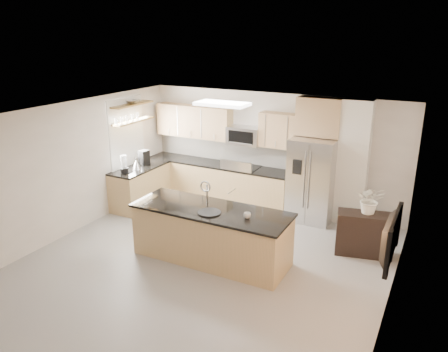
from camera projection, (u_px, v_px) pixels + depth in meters
The scene contains 27 objects.
floor at pixel (199, 268), 7.48m from camera, with size 6.50×6.50×0.00m, color gray.
ceiling at pixel (196, 118), 6.66m from camera, with size 6.00×6.50×0.02m, color silver.
wall_back at pixel (272, 151), 9.80m from camera, with size 6.00×0.02×2.60m, color silver.
wall_front at pixel (30, 301), 4.34m from camera, with size 6.00×0.02×2.60m, color silver.
wall_left at pixel (64, 171), 8.39m from camera, with size 0.02×6.50×2.60m, color silver.
wall_right at pixel (393, 235), 5.75m from camera, with size 0.02×6.50×2.60m, color silver.
back_counter at pixel (218, 182), 10.33m from camera, with size 3.55×0.66×1.44m.
left_counter at pixel (140, 186), 10.07m from camera, with size 0.66×1.50×0.92m.
range at pixel (241, 186), 10.05m from camera, with size 0.76×0.64×1.14m.
upper_cabinets at pixel (218, 124), 10.07m from camera, with size 3.50×0.33×0.75m.
microwave at pixel (244, 136), 9.79m from camera, with size 0.76×0.40×0.40m.
refrigerator at pixel (312, 180), 9.15m from camera, with size 0.92×0.78×1.78m.
partition_column at pixel (353, 163), 8.87m from camera, with size 0.60×0.30×2.60m, color white.
window at pixel (126, 134), 9.82m from camera, with size 0.04×1.15×1.65m.
shelf_lower at pixel (133, 121), 9.76m from camera, with size 0.30×1.20×0.04m, color olive.
shelf_upper at pixel (132, 104), 9.64m from camera, with size 0.30×1.20×0.04m, color olive.
ceiling_fixture at pixel (222, 104), 8.19m from camera, with size 1.00×0.50×0.06m, color white.
island at pixel (211, 234), 7.63m from camera, with size 2.78×1.02×1.38m.
credenza at pixel (364, 234), 7.83m from camera, with size 0.99×0.41×0.79m, color black.
cup at pixel (247, 215), 7.10m from camera, with size 0.12×0.12×0.09m, color white.
platter at pixel (209, 212), 7.31m from camera, with size 0.39×0.39×0.02m, color black.
blender at pixel (124, 165), 9.44m from camera, with size 0.17×0.17×0.40m.
kettle at pixel (136, 164), 9.74m from camera, with size 0.21×0.21×0.26m.
coffee_maker at pixel (144, 158), 10.06m from camera, with size 0.21×0.24×0.34m.
bowl at pixel (133, 101), 9.67m from camera, with size 0.39×0.39×0.09m, color #BCBCBE.
flower_vase at pixel (371, 193), 7.62m from camera, with size 0.69×0.60×0.77m, color white.
television at pixel (384, 236), 5.60m from camera, with size 1.08×0.14×0.62m, color black.
Camera 1 is at (3.44, -5.65, 3.85)m, focal length 35.00 mm.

